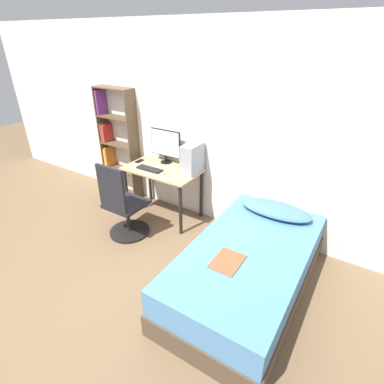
{
  "coord_description": "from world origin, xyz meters",
  "views": [
    {
      "loc": [
        2.01,
        -1.65,
        2.31
      ],
      "look_at": [
        0.42,
        0.84,
        0.75
      ],
      "focal_mm": 28.0,
      "sensor_mm": 36.0,
      "label": 1
    }
  ],
  "objects_px": {
    "office_chair": "(123,209)",
    "monitor": "(165,145)",
    "bed": "(247,269)",
    "pc_tower": "(192,158)",
    "keyboard": "(150,169)",
    "bookshelf": "(116,145)"
  },
  "relations": [
    {
      "from": "office_chair",
      "to": "monitor",
      "type": "height_order",
      "value": "monitor"
    },
    {
      "from": "office_chair",
      "to": "monitor",
      "type": "bearing_deg",
      "value": 87.65
    },
    {
      "from": "bed",
      "to": "pc_tower",
      "type": "distance_m",
      "value": 1.55
    },
    {
      "from": "pc_tower",
      "to": "bed",
      "type": "bearing_deg",
      "value": -34.9
    },
    {
      "from": "keyboard",
      "to": "pc_tower",
      "type": "bearing_deg",
      "value": 24.81
    },
    {
      "from": "office_chair",
      "to": "bed",
      "type": "xyz_separation_m",
      "value": [
        1.67,
        -0.02,
        -0.13
      ]
    },
    {
      "from": "keyboard",
      "to": "pc_tower",
      "type": "xyz_separation_m",
      "value": [
        0.52,
        0.24,
        0.18
      ]
    },
    {
      "from": "bed",
      "to": "bookshelf",
      "type": "bearing_deg",
      "value": 161.31
    },
    {
      "from": "office_chair",
      "to": "keyboard",
      "type": "relative_size",
      "value": 2.73
    },
    {
      "from": "monitor",
      "to": "pc_tower",
      "type": "relative_size",
      "value": 1.26
    },
    {
      "from": "monitor",
      "to": "pc_tower",
      "type": "bearing_deg",
      "value": -9.83
    },
    {
      "from": "bookshelf",
      "to": "office_chair",
      "type": "distance_m",
      "value": 1.32
    },
    {
      "from": "bookshelf",
      "to": "pc_tower",
      "type": "height_order",
      "value": "bookshelf"
    },
    {
      "from": "bookshelf",
      "to": "monitor",
      "type": "bearing_deg",
      "value": 0.7
    },
    {
      "from": "keyboard",
      "to": "monitor",
      "type": "bearing_deg",
      "value": 84.86
    },
    {
      "from": "bookshelf",
      "to": "pc_tower",
      "type": "distance_m",
      "value": 1.44
    },
    {
      "from": "monitor",
      "to": "bed",
      "type": "bearing_deg",
      "value": -28.43
    },
    {
      "from": "monitor",
      "to": "keyboard",
      "type": "xyz_separation_m",
      "value": [
        -0.03,
        -0.32,
        -0.25
      ]
    },
    {
      "from": "bookshelf",
      "to": "pc_tower",
      "type": "xyz_separation_m",
      "value": [
        1.44,
        -0.07,
        0.11
      ]
    },
    {
      "from": "office_chair",
      "to": "bookshelf",
      "type": "bearing_deg",
      "value": 137.01
    },
    {
      "from": "bookshelf",
      "to": "bed",
      "type": "bearing_deg",
      "value": -18.69
    },
    {
      "from": "monitor",
      "to": "pc_tower",
      "type": "xyz_separation_m",
      "value": [
        0.49,
        -0.08,
        -0.07
      ]
    }
  ]
}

